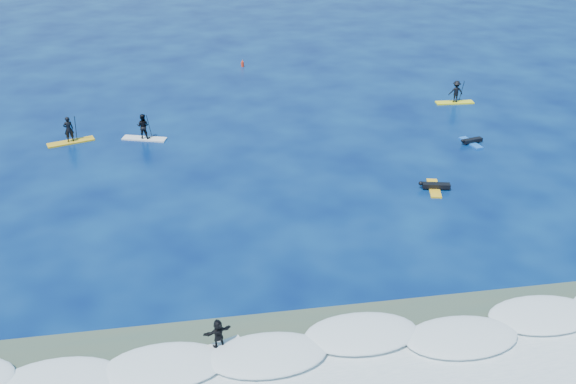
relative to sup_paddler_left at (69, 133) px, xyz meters
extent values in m
plane|color=#030C3F|center=(13.60, -13.00, -0.69)|extent=(160.00, 160.00, 0.00)
cube|color=white|center=(13.60, -23.00, -0.69)|extent=(40.00, 6.00, 0.30)
cube|color=gold|center=(0.00, 0.00, -0.63)|extent=(3.22, 1.71, 0.10)
imported|color=black|center=(0.00, 0.00, 0.32)|extent=(0.76, 0.61, 1.80)
cylinder|color=black|center=(0.44, 0.14, 0.25)|extent=(0.27, 0.70, 2.10)
cube|color=black|center=(0.44, 0.14, -0.74)|extent=(0.13, 0.03, 0.31)
cube|color=silver|center=(5.00, -0.22, -0.64)|extent=(3.16, 1.67, 0.10)
imported|color=black|center=(5.00, -0.22, 0.30)|extent=(1.02, 0.90, 1.77)
cylinder|color=black|center=(5.44, -0.36, 0.23)|extent=(0.26, 0.69, 2.06)
cube|color=black|center=(5.44, -0.36, -0.74)|extent=(0.12, 0.03, 0.31)
cube|color=yellow|center=(29.21, 3.26, -0.64)|extent=(3.06, 0.94, 0.10)
imported|color=black|center=(29.21, 3.26, 0.28)|extent=(1.16, 0.71, 1.74)
cylinder|color=black|center=(29.67, 3.23, 0.22)|extent=(0.09, 0.70, 2.02)
cube|color=black|center=(29.67, 3.23, -0.74)|extent=(0.12, 0.03, 0.30)
cube|color=yellow|center=(22.31, -10.57, -0.63)|extent=(1.16, 2.44, 0.11)
cube|color=black|center=(22.42, -10.59, -0.44)|extent=(1.68, 0.79, 0.27)
sphere|color=black|center=(21.52, -10.38, -0.33)|extent=(0.27, 0.27, 0.27)
cube|color=blue|center=(27.23, -4.54, -0.64)|extent=(0.99, 2.15, 0.10)
cube|color=black|center=(27.33, -4.52, -0.47)|extent=(1.49, 0.68, 0.24)
sphere|color=black|center=(26.53, -4.70, -0.37)|extent=(0.24, 0.24, 0.24)
cube|color=silver|center=(8.75, -22.55, -0.49)|extent=(1.97, 1.10, 0.10)
imported|color=black|center=(8.75, -22.55, 0.20)|extent=(1.25, 0.74, 1.28)
cylinder|color=red|center=(13.43, 15.70, -0.46)|extent=(0.28, 0.28, 0.45)
cone|color=red|center=(13.43, 15.70, -0.13)|extent=(0.20, 0.20, 0.22)
camera|label=1|loc=(8.34, -42.53, 17.11)|focal=40.00mm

